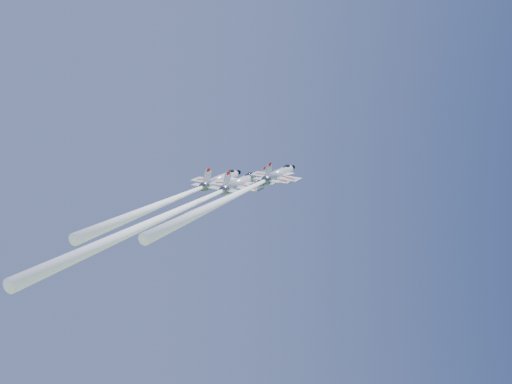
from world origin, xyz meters
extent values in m
cylinder|color=white|center=(4.52, 6.16, 109.19)|extent=(2.63, 6.75, 10.70)
cone|color=white|center=(8.07, 10.88, 111.53)|extent=(2.41, 2.98, 2.78)
cone|color=black|center=(8.90, 11.98, 112.07)|extent=(1.22, 1.50, 1.40)
cone|color=slate|center=(1.24, 1.81, 107.03)|extent=(2.39, 2.56, 1.89)
ellipsoid|color=black|center=(6.80, 8.95, 111.27)|extent=(2.29, 2.80, 1.95)
cube|color=black|center=(6.05, 7.86, 110.98)|extent=(0.69, 0.93, 0.64)
cube|color=white|center=(3.92, 5.46, 108.59)|extent=(9.18, 7.09, 3.31)
cube|color=white|center=(4.74, 8.34, 110.03)|extent=(2.57, 2.76, 1.39)
cube|color=white|center=(6.60, 7.19, 109.54)|extent=(2.57, 2.76, 1.39)
cube|color=white|center=(1.71, 2.48, 107.26)|extent=(4.96, 3.79, 1.78)
cube|color=white|center=(1.83, 2.04, 108.69)|extent=(1.37, 2.81, 3.24)
cube|color=red|center=(1.95, 1.72, 109.88)|extent=(0.75, 1.09, 0.88)
cube|color=black|center=(4.54, 6.51, 108.44)|extent=(5.42, 6.95, 3.51)
sphere|color=white|center=(1.11, 1.64, 106.94)|extent=(0.86, 1.03, 0.91)
cone|color=white|center=(-6.41, -8.34, 101.99)|extent=(2.92, 13.72, 25.55)
cylinder|color=white|center=(-6.47, 3.58, 107.60)|extent=(2.96, 7.59, 12.03)
cone|color=white|center=(-2.48, 8.89, 110.23)|extent=(2.71, 3.35, 3.13)
cone|color=black|center=(-1.55, 10.12, 110.84)|extent=(1.37, 1.69, 1.57)
cone|color=slate|center=(-10.16, -1.31, 105.17)|extent=(2.68, 2.88, 2.13)
ellipsoid|color=black|center=(-3.90, 6.71, 109.94)|extent=(2.58, 3.15, 2.19)
cube|color=black|center=(-4.75, 5.49, 109.61)|extent=(0.78, 1.04, 0.72)
cube|color=white|center=(-7.14, 2.79, 106.93)|extent=(10.31, 7.97, 3.72)
cube|color=white|center=(-6.22, 6.03, 108.55)|extent=(2.89, 3.11, 1.57)
cube|color=white|center=(-4.13, 4.74, 107.99)|extent=(2.89, 3.11, 1.57)
cube|color=white|center=(-9.62, -0.56, 105.43)|extent=(5.57, 4.26, 2.00)
cube|color=white|center=(-9.49, -1.05, 107.04)|extent=(1.54, 3.16, 3.65)
cube|color=red|center=(-9.36, -1.41, 108.38)|extent=(0.84, 1.23, 0.98)
cube|color=black|center=(-6.45, 3.98, 106.76)|extent=(6.09, 7.81, 3.94)
sphere|color=white|center=(-10.30, -1.50, 105.08)|extent=(0.97, 1.15, 1.02)
cone|color=white|center=(-19.82, -14.14, 98.80)|extent=(3.37, 17.07, 32.18)
cylinder|color=white|center=(3.55, -3.74, 107.57)|extent=(2.71, 6.96, 11.04)
cone|color=white|center=(7.22, 1.13, 109.99)|extent=(2.49, 3.08, 2.87)
cone|color=black|center=(8.07, 2.26, 110.55)|extent=(1.26, 1.55, 1.44)
cone|color=slate|center=(0.17, -8.24, 105.34)|extent=(2.46, 2.64, 1.95)
ellipsoid|color=black|center=(5.91, -0.86, 109.72)|extent=(2.37, 2.89, 2.01)
cube|color=black|center=(5.13, -1.99, 109.42)|extent=(0.71, 0.96, 0.66)
cube|color=white|center=(2.93, -4.47, 106.95)|extent=(9.47, 7.32, 3.42)
cube|color=white|center=(3.79, -1.49, 108.44)|extent=(2.65, 2.85, 1.44)
cube|color=white|center=(5.70, -2.68, 107.93)|extent=(2.65, 2.85, 1.44)
cube|color=white|center=(0.66, -7.54, 105.58)|extent=(5.12, 3.91, 1.84)
cube|color=white|center=(0.78, -7.99, 107.06)|extent=(1.42, 2.90, 3.35)
cube|color=red|center=(0.90, -8.32, 108.29)|extent=(0.77, 1.13, 0.90)
cube|color=black|center=(3.57, -3.38, 106.80)|extent=(5.59, 7.17, 3.62)
sphere|color=white|center=(0.04, -8.41, 105.26)|extent=(0.89, 1.06, 0.94)
cone|color=white|center=(-10.09, -21.86, 98.58)|extent=(3.22, 17.80, 34.02)
cylinder|color=white|center=(-4.08, -5.57, 105.25)|extent=(2.78, 7.15, 11.34)
cone|color=white|center=(-0.31, -0.57, 107.73)|extent=(2.55, 3.16, 2.95)
cone|color=black|center=(0.56, 0.59, 108.30)|extent=(1.29, 1.59, 1.48)
cone|color=slate|center=(-7.55, -10.18, 102.96)|extent=(2.53, 2.71, 2.00)
ellipsoid|color=black|center=(-1.65, -2.61, 107.45)|extent=(2.43, 2.96, 2.06)
cube|color=black|center=(-2.45, -3.77, 107.14)|extent=(0.73, 0.98, 0.68)
cube|color=white|center=(-4.71, -6.31, 104.61)|extent=(9.72, 7.51, 3.51)
cube|color=white|center=(-3.83, -3.26, 106.14)|extent=(2.72, 2.93, 1.48)
cube|color=white|center=(-1.87, -4.48, 105.61)|extent=(2.72, 2.93, 1.48)
cube|color=white|center=(-7.04, -9.47, 103.20)|extent=(5.25, 4.01, 1.88)
cube|color=white|center=(-6.92, -9.93, 104.72)|extent=(1.45, 2.98, 3.44)
cube|color=red|center=(-6.80, -10.27, 105.98)|extent=(0.79, 1.16, 0.93)
cube|color=black|center=(-4.05, -5.19, 104.46)|extent=(5.74, 7.36, 3.71)
sphere|color=white|center=(-7.68, -10.36, 102.87)|extent=(0.91, 1.09, 0.96)
cone|color=white|center=(-20.38, -27.22, 94.50)|extent=(3.51, 21.80, 42.35)
camera|label=1|loc=(-19.68, -104.87, 84.93)|focal=40.00mm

